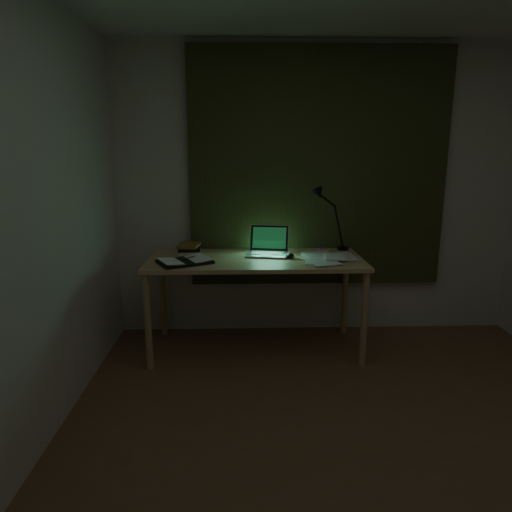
{
  "coord_description": "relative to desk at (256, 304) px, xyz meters",
  "views": [
    {
      "loc": [
        -0.66,
        -1.98,
        1.6
      ],
      "look_at": [
        -0.55,
        1.43,
        0.82
      ],
      "focal_mm": 32.0,
      "sensor_mm": 36.0,
      "label": 1
    }
  ],
  "objects": [
    {
      "name": "floor",
      "position": [
        0.55,
        -1.55,
        -0.39
      ],
      "size": [
        3.5,
        4.0,
        0.0
      ],
      "primitive_type": "cube",
      "color": "brown",
      "rests_on": "ground"
    },
    {
      "name": "loose_papers",
      "position": [
        0.57,
        -0.04,
        0.4
      ],
      "size": [
        0.44,
        0.46,
        0.02
      ],
      "primitive_type": null,
      "rotation": [
        0.0,
        0.0,
        0.3
      ],
      "color": "white",
      "rests_on": "desk"
    },
    {
      "name": "sticky_yellow",
      "position": [
        0.61,
        0.26,
        0.4
      ],
      "size": [
        0.08,
        0.08,
        0.01
      ],
      "primitive_type": "cube",
      "rotation": [
        0.0,
        0.0,
        -0.19
      ],
      "color": "#D5E530",
      "rests_on": "desk"
    },
    {
      "name": "desk_lamp",
      "position": [
        0.76,
        0.3,
        0.65
      ],
      "size": [
        0.38,
        0.32,
        0.52
      ],
      "primitive_type": null,
      "rotation": [
        0.0,
        0.0,
        0.13
      ],
      "color": "black",
      "rests_on": "desk"
    },
    {
      "name": "curtain",
      "position": [
        0.55,
        0.41,
        1.06
      ],
      "size": [
        2.2,
        0.06,
        2.0
      ],
      "primitive_type": "cube",
      "color": "#313319",
      "rests_on": "wall_back"
    },
    {
      "name": "laptop",
      "position": [
        0.1,
        0.09,
        0.5
      ],
      "size": [
        0.39,
        0.42,
        0.23
      ],
      "primitive_type": null,
      "rotation": [
        0.0,
        0.0,
        -0.19
      ],
      "color": "#B1B0B5",
      "rests_on": "desk"
    },
    {
      "name": "desk",
      "position": [
        0.0,
        0.0,
        0.0
      ],
      "size": [
        1.7,
        0.74,
        0.78
      ],
      "primitive_type": null,
      "color": "tan",
      "rests_on": "floor"
    },
    {
      "name": "wall_back",
      "position": [
        0.55,
        0.45,
        0.86
      ],
      "size": [
        3.5,
        0.0,
        2.5
      ],
      "primitive_type": "cube",
      "color": "silver",
      "rests_on": "ground"
    },
    {
      "name": "mouse",
      "position": [
        0.27,
        0.0,
        0.41
      ],
      "size": [
        0.08,
        0.11,
        0.04
      ],
      "primitive_type": "ellipsoid",
      "rotation": [
        0.0,
        0.0,
        -0.11
      ],
      "color": "black",
      "rests_on": "desk"
    },
    {
      "name": "open_textbook",
      "position": [
        -0.54,
        -0.15,
        0.4
      ],
      "size": [
        0.46,
        0.42,
        0.03
      ],
      "primitive_type": null,
      "rotation": [
        0.0,
        0.0,
        0.48
      ],
      "color": "white",
      "rests_on": "desk"
    },
    {
      "name": "sticky_pink",
      "position": [
        0.58,
        0.26,
        0.4
      ],
      "size": [
        0.09,
        0.09,
        0.02
      ],
      "primitive_type": "cube",
      "rotation": [
        0.0,
        0.0,
        0.31
      ],
      "color": "pink",
      "rests_on": "desk"
    },
    {
      "name": "book_stack",
      "position": [
        -0.55,
        0.21,
        0.43
      ],
      "size": [
        0.18,
        0.22,
        0.09
      ],
      "primitive_type": null,
      "rotation": [
        0.0,
        0.0,
        -0.02
      ],
      "color": "white",
      "rests_on": "desk"
    }
  ]
}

